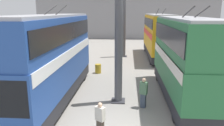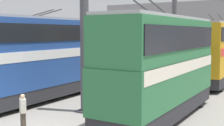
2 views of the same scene
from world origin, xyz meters
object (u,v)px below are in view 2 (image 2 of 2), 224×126
Objects in this scene: person_by_left_row at (100,100)px; bus_right_far at (30,54)px; oil_drum at (111,85)px; bus_left_far at (219,49)px; bus_left_near at (162,62)px; person_aisle_foreground at (23,111)px.

bus_right_far is at bearing -72.91° from person_by_left_row.
oil_drum is (7.01, 3.59, -0.54)m from person_by_left_row.
bus_left_far is 6.25× the size of person_by_left_row.
bus_left_near is 12.92m from bus_left_far.
bus_right_far is (-13.81, 8.14, 0.07)m from bus_left_far.
person_aisle_foreground is (-4.73, 4.69, -2.05)m from bus_left_near.
oil_drum is at bearing 140.69° from bus_left_far.
bus_right_far is 7.19× the size of person_aisle_foreground.
oil_drum is (-7.55, 6.18, -2.51)m from bus_left_far.
bus_right_far reaches higher than person_by_left_row.
person_aisle_foreground is at bearing -138.07° from bus_right_far.
bus_left_far is at bearing 0.00° from bus_left_near.
bus_right_far is 7.05m from oil_drum.
bus_left_far is at bearing -30.50° from bus_right_far.
bus_left_near is 5.47× the size of person_by_left_row.
person_aisle_foreground is at bearing 135.27° from bus_left_near.
person_by_left_row is (-0.74, -5.55, -2.04)m from bus_right_far.
bus_left_near is at bearing 180.00° from bus_left_far.
bus_left_far is at bearing -160.70° from person_aisle_foreground.
bus_right_far is 13.91× the size of oil_drum.
bus_right_far is at bearing 96.29° from bus_left_near.
bus_left_near is 3.62m from person_by_left_row.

